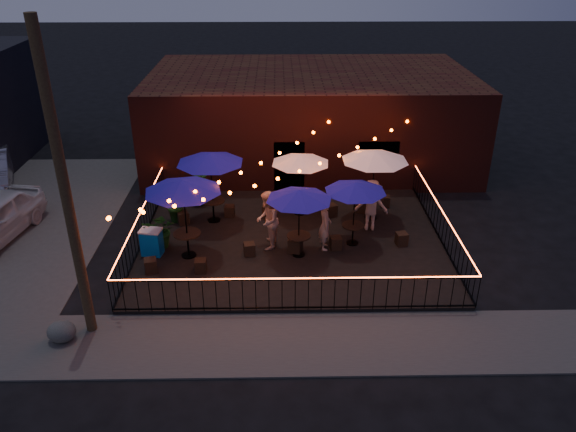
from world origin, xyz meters
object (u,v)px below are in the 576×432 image
(utility_pole, at_px, (66,193))
(cafe_table_3, at_px, (300,160))
(cafe_table_5, at_px, (375,156))
(cooler, at_px, (152,242))
(cafe_table_0, at_px, (183,187))
(boulder, at_px, (62,332))
(cafe_table_2, at_px, (299,196))
(cafe_table_4, at_px, (355,188))
(cafe_table_1, at_px, (210,159))

(utility_pole, relative_size, cafe_table_3, 3.03)
(cafe_table_5, bearing_deg, cooler, -161.74)
(utility_pole, height_order, cafe_table_0, utility_pole)
(utility_pole, bearing_deg, cafe_table_0, 59.89)
(cafe_table_3, bearing_deg, cooler, -149.47)
(cafe_table_5, distance_m, boulder, 11.30)
(utility_pole, distance_m, cooler, 5.09)
(cafe_table_2, xyz_separation_m, cafe_table_5, (2.71, 2.57, 0.28))
(cafe_table_4, distance_m, cooler, 6.73)
(cafe_table_3, bearing_deg, cafe_table_5, -9.25)
(boulder, bearing_deg, cafe_table_5, 36.38)
(cafe_table_1, bearing_deg, cafe_table_4, -20.14)
(cafe_table_0, xyz_separation_m, cafe_table_3, (3.68, 2.98, -0.30))
(cafe_table_2, xyz_separation_m, boulder, (-6.21, -4.00, -1.93))
(cafe_table_0, bearing_deg, boulder, -123.76)
(cafe_table_1, distance_m, cafe_table_2, 3.87)
(cafe_table_2, relative_size, cafe_table_5, 0.80)
(utility_pole, distance_m, cafe_table_5, 10.43)
(utility_pole, height_order, boulder, utility_pole)
(cooler, bearing_deg, cafe_table_0, 4.22)
(cafe_table_3, distance_m, cafe_table_4, 2.82)
(cafe_table_1, distance_m, cafe_table_5, 5.68)
(cafe_table_1, relative_size, cafe_table_5, 0.99)
(cafe_table_0, distance_m, boulder, 5.33)
(cafe_table_1, relative_size, cafe_table_4, 1.15)
(cafe_table_0, xyz_separation_m, cafe_table_2, (3.53, -0.01, -0.33))
(boulder, bearing_deg, cafe_table_3, 47.68)
(cafe_table_0, bearing_deg, utility_pole, -120.11)
(cafe_table_5, bearing_deg, cafe_table_3, 170.75)
(utility_pole, bearing_deg, cafe_table_4, 29.94)
(cafe_table_2, distance_m, cooler, 4.98)
(utility_pole, relative_size, cafe_table_1, 2.61)
(utility_pole, xyz_separation_m, cafe_table_5, (8.31, 6.13, -1.47))
(cafe_table_3, xyz_separation_m, boulder, (-6.37, -6.99, -1.95))
(cafe_table_4, height_order, cafe_table_5, cafe_table_5)
(cafe_table_4, height_order, boulder, cafe_table_4)
(utility_pole, height_order, cooler, utility_pole)
(cafe_table_1, relative_size, cafe_table_3, 1.16)
(cafe_table_4, relative_size, cafe_table_5, 0.86)
(utility_pole, bearing_deg, cafe_table_5, 36.41)
(cafe_table_0, xyz_separation_m, cooler, (-1.17, 0.11, -1.97))
(cafe_table_3, distance_m, boulder, 9.65)
(utility_pole, relative_size, cafe_table_2, 3.23)
(cafe_table_0, distance_m, cafe_table_2, 3.55)
(cooler, height_order, boulder, cooler)
(cafe_table_3, bearing_deg, utility_pole, -131.31)
(cafe_table_2, height_order, cafe_table_5, cafe_table_5)
(cafe_table_5, distance_m, cooler, 8.04)
(utility_pole, distance_m, cafe_table_2, 6.86)
(cafe_table_1, relative_size, boulder, 3.79)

